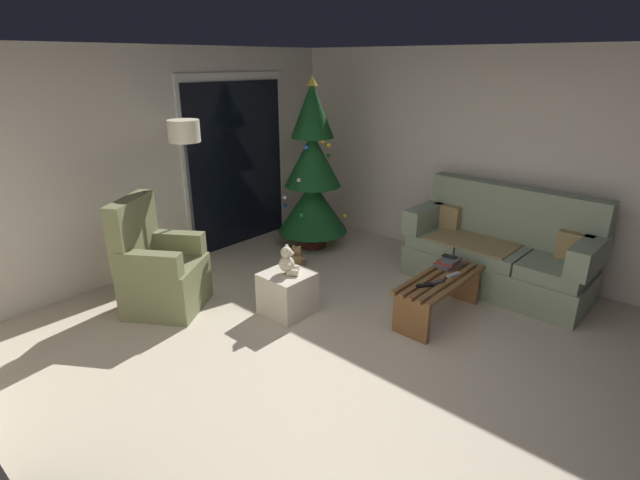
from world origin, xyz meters
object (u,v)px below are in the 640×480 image
coffee_table (439,291)px  armchair (159,271)px  remote_black (425,285)px  floor_lamp (185,148)px  teddy_bear_honey_by_tree (297,258)px  cell_phone (450,256)px  christmas_tree (313,176)px  teddy_bear_cream (288,262)px  ottoman (287,293)px  remote_silver (454,275)px  book_stack (449,263)px  remote_graphite (437,282)px  couch (499,252)px

coffee_table → armchair: armchair is taller
coffee_table → remote_black: 0.31m
floor_lamp → teddy_bear_honey_by_tree: bearing=-27.7°
cell_phone → christmas_tree: size_ratio=0.07×
christmas_tree → armchair: size_ratio=1.92×
remote_black → teddy_bear_cream: 1.29m
ottoman → coffee_table: bearing=-51.4°
coffee_table → remote_silver: bearing=-30.7°
remote_silver → book_stack: (0.18, 0.14, 0.03)m
coffee_table → book_stack: (0.30, 0.07, 0.18)m
remote_silver → cell_phone: 0.26m
floor_lamp → teddy_bear_honey_by_tree: (1.03, -0.54, -1.38)m
remote_graphite → teddy_bear_honey_by_tree: size_ratio=0.55×
ottoman → remote_black: bearing=-60.1°
couch → christmas_tree: 2.42m
remote_graphite → book_stack: book_stack is taller
remote_black → christmas_tree: bearing=13.1°
cell_phone → book_stack: bearing=-162.9°
floor_lamp → couch: bearing=-49.5°
remote_silver → christmas_tree: (0.46, 2.25, 0.53)m
couch → christmas_tree: size_ratio=0.90×
couch → ottoman: 2.34m
remote_black → remote_silver: bearing=-68.6°
teddy_bear_honey_by_tree → remote_graphite: bearing=-91.9°
couch → book_stack: bearing=165.2°
couch → remote_silver: couch is taller
couch → remote_silver: 0.93m
remote_black → cell_phone: bearing=-49.3°
coffee_table → ottoman: (-0.91, 1.14, -0.06)m
remote_silver → christmas_tree: size_ratio=0.07×
remote_silver → couch: bearing=101.7°
remote_black → remote_graphite: same height
cell_phone → floor_lamp: bearing=117.5°
remote_graphite → teddy_bear_cream: size_ratio=0.55×
remote_black → couch: bearing=-61.9°
remote_silver → ottoman: remote_silver is taller
coffee_table → remote_graphite: bearing=-165.1°
couch → teddy_bear_honey_by_tree: couch is taller
couch → teddy_bear_cream: bearing=147.2°
remote_graphite → christmas_tree: (0.70, 2.21, 0.53)m
remote_black → armchair: armchair is taller
remote_black → armchair: (-1.41, 2.13, -0.02)m
teddy_bear_cream → teddy_bear_honey_by_tree: (0.84, 0.71, -0.42)m
floor_lamp → remote_graphite: bearing=-68.1°
couch → remote_graphite: 1.18m
cell_phone → armchair: (-2.00, 2.07, -0.11)m
armchair → teddy_bear_honey_by_tree: 1.67m
remote_black → christmas_tree: size_ratio=0.07×
cell_phone → remote_black: bearing=-177.7°
coffee_table → christmas_tree: 2.35m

